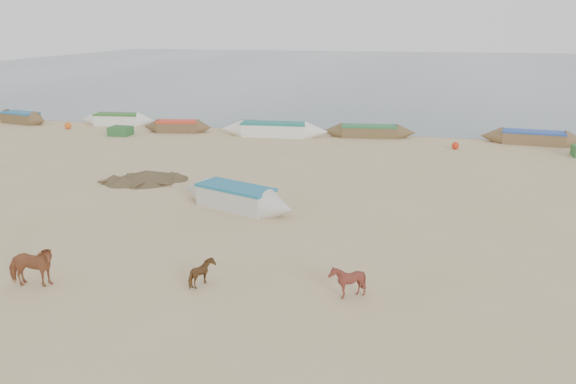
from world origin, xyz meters
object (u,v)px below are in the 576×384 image
object	(u,v)px
calf_right	(202,274)
near_canoe	(236,197)
calf_front	(347,281)
cow_adult	(31,267)

from	to	relation	value
calf_right	near_canoe	bearing A→B (deg)	5.20
calf_front	near_canoe	world-z (taller)	calf_front
calf_right	near_canoe	world-z (taller)	near_canoe
calf_front	near_canoe	size ratio (longest dim) A/B	0.18
near_canoe	calf_front	bearing A→B (deg)	-30.31
near_canoe	cow_adult	bearing A→B (deg)	-91.94
cow_adult	calf_right	xyz separation A→B (m)	(4.84, 1.18, -0.24)
cow_adult	calf_front	distance (m)	9.19
calf_right	near_canoe	distance (m)	7.30
cow_adult	near_canoe	world-z (taller)	cow_adult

